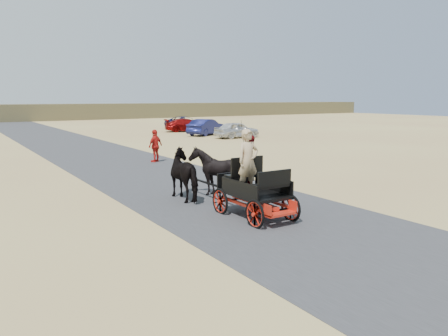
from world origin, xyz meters
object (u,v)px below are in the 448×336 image
horse_right (216,171)px  car_c (187,125)px  car_d (185,122)px  pedestrian (155,146)px  car_b (206,127)px  horse_left (187,174)px  car_a (237,130)px  carriage (254,205)px

horse_right → car_c: size_ratio=0.38×
horse_right → car_d: size_ratio=0.36×
car_c → horse_right: bearing=171.8°
pedestrian → car_b: size_ratio=0.39×
car_b → car_d: car_b is taller
pedestrian → car_c: (11.23, 17.58, -0.21)m
horse_left → car_d: size_ratio=0.43×
car_a → car_c: car_a is taller
car_a → car_d: bearing=-11.0°
horse_left → car_a: 22.61m
car_b → car_d: (2.63, 9.25, -0.08)m
horse_left → car_a: horse_left is taller
car_a → car_c: bearing=-0.9°
car_b → horse_left: bearing=119.4°
pedestrian → car_c: bearing=-149.9°
car_a → car_c: 8.36m
horse_left → pedestrian: pedestrian is taller
carriage → car_d: car_d is taller
carriage → car_c: bearing=65.4°
carriage → car_b: 27.64m
horse_right → car_d: bearing=-115.8°
car_a → car_b: bearing=8.2°
horse_right → car_c: horse_right is taller
carriage → pedestrian: bearing=79.9°
pedestrian → car_a: bearing=-168.6°
carriage → car_d: 37.11m
horse_right → car_b: 24.74m
horse_left → horse_right: size_ratio=1.18×
pedestrian → horse_left: bearing=45.6°
carriage → horse_left: 3.09m
car_b → car_d: size_ratio=0.94×
carriage → car_d: size_ratio=0.51×
carriage → car_a: 24.72m
carriage → horse_right: bearing=79.6°
carriage → pedestrian: 11.65m
carriage → car_a: bearing=56.8°
car_d → car_a: bearing=152.0°
carriage → car_d: (15.44, 33.75, 0.29)m
car_d → pedestrian: bearing=129.3°
horse_left → car_a: bearing=-128.6°
horse_right → pedestrian: (1.49, 8.46, 0.01)m
pedestrian → car_d: (13.39, 22.29, -0.21)m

